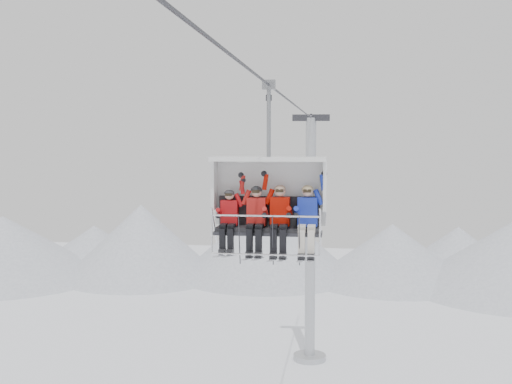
# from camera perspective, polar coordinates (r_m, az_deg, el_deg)

# --- Properties ---
(ridgeline) EXTENTS (72.00, 21.00, 7.00)m
(ridgeline) POSITION_cam_1_polar(r_m,az_deg,el_deg) (55.55, 4.24, -5.07)
(ridgeline) COLOR silver
(ridgeline) RESTS_ON ground
(lift_tower_right) EXTENTS (2.00, 1.80, 13.48)m
(lift_tower_right) POSITION_cam_1_polar(r_m,az_deg,el_deg) (35.24, 4.84, -5.72)
(lift_tower_right) COLOR #A8ABAF
(lift_tower_right) RESTS_ON ground
(haul_cable) EXTENTS (0.06, 50.00, 0.06)m
(haul_cable) POSITION_cam_1_polar(r_m,az_deg,el_deg) (12.83, 0.00, 10.39)
(haul_cable) COLOR #313237
(haul_cable) RESTS_ON lift_tower_left
(chairlift_carrier) EXTENTS (2.68, 1.17, 3.98)m
(chairlift_carrier) POSITION_cam_1_polar(r_m,az_deg,el_deg) (15.14, 1.19, -0.24)
(chairlift_carrier) COLOR black
(chairlift_carrier) RESTS_ON haul_cable
(skier_far_left) EXTENTS (0.40, 1.69, 1.58)m
(skier_far_left) POSITION_cam_1_polar(r_m,az_deg,el_deg) (15.01, -2.43, -2.36)
(skier_far_left) COLOR #A90E11
(skier_far_left) RESTS_ON chairlift_carrier
(skier_center_left) EXTENTS (0.44, 1.69, 1.72)m
(skier_center_left) POSITION_cam_1_polar(r_m,az_deg,el_deg) (14.91, 0.00, -2.23)
(skier_center_left) COLOR #B11915
(skier_center_left) RESTS_ON chairlift_carrier
(skier_center_right) EXTENTS (0.45, 1.69, 1.77)m
(skier_center_right) POSITION_cam_1_polar(r_m,az_deg,el_deg) (14.85, 2.12, -2.21)
(skier_center_right) COLOR #AD0E01
(skier_center_right) RESTS_ON chairlift_carrier
(skier_far_right) EXTENTS (0.45, 1.69, 1.77)m
(skier_far_right) POSITION_cam_1_polar(r_m,az_deg,el_deg) (14.80, 4.58, -2.24)
(skier_far_right) COLOR #1A2EAC
(skier_far_right) RESTS_ON chairlift_carrier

